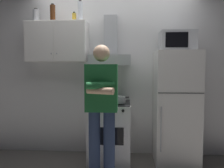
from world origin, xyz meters
TOP-DOWN VIEW (x-y plane):
  - ground_plane at (0.00, 0.00)m, footprint 7.00×7.00m
  - back_wall_tiled at (0.00, 0.60)m, footprint 4.80×0.10m
  - upper_cabinet at (-0.85, 0.37)m, footprint 0.90×0.37m
  - stove_oven at (-0.05, 0.25)m, footprint 0.60×0.62m
  - range_hood at (-0.05, 0.38)m, footprint 0.60×0.44m
  - refrigerator at (0.90, 0.25)m, footprint 0.60×0.62m
  - microwave at (0.90, 0.27)m, footprint 0.48×0.37m
  - person_standing at (-0.10, -0.36)m, footprint 0.38×0.33m
  - cooking_pot at (0.08, 0.13)m, footprint 0.30×0.20m
  - bottle_rum_dark at (-0.91, 0.36)m, footprint 0.08×0.08m
  - bottle_vodka_clear at (-0.49, 0.35)m, footprint 0.07×0.07m
  - bottle_spice_jar at (-0.60, 0.40)m, footprint 0.06×0.06m
  - bottle_canister_steel at (-1.19, 0.41)m, footprint 0.10×0.10m

SIDE VIEW (x-z plane):
  - ground_plane at x=0.00m, z-range 0.00..0.00m
  - stove_oven at x=-0.05m, z-range 0.00..0.87m
  - refrigerator at x=0.90m, z-range 0.00..1.60m
  - person_standing at x=-0.10m, z-range 0.08..1.72m
  - cooking_pot at x=0.08m, z-range 0.87..0.97m
  - back_wall_tiled at x=0.00m, z-range 0.00..2.70m
  - range_hood at x=-0.05m, z-range 1.22..1.97m
  - microwave at x=0.90m, z-range 1.60..1.88m
  - upper_cabinet at x=-0.85m, z-range 1.45..2.05m
  - bottle_spice_jar at x=-0.60m, z-range 2.04..2.19m
  - bottle_canister_steel at x=-1.19m, z-range 2.04..2.26m
  - bottle_rum_dark at x=-0.91m, z-range 2.04..2.31m
  - bottle_vodka_clear at x=-0.49m, z-range 2.04..2.35m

